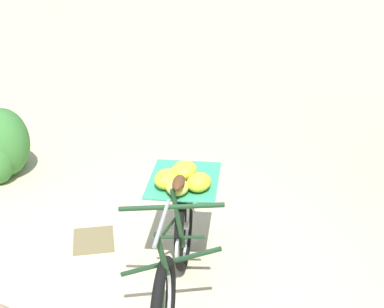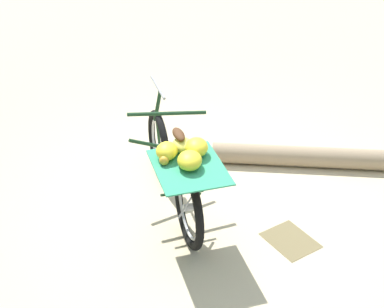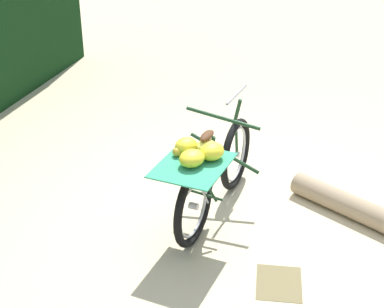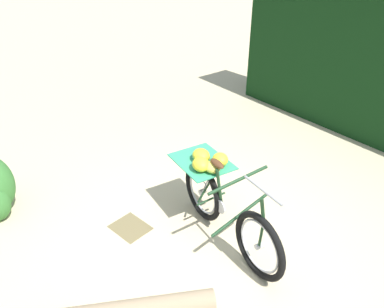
{
  "view_description": "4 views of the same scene",
  "coord_description": "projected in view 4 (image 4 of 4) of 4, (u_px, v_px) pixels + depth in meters",
  "views": [
    {
      "loc": [
        3.35,
        -0.38,
        2.76
      ],
      "look_at": [
        -0.5,
        0.29,
        0.97
      ],
      "focal_mm": 51.47,
      "sensor_mm": 36.0,
      "label": 1
    },
    {
      "loc": [
        -3.4,
        2.09,
        3.01
      ],
      "look_at": [
        -0.54,
        0.25,
        0.96
      ],
      "focal_mm": 49.37,
      "sensor_mm": 36.0,
      "label": 2
    },
    {
      "loc": [
        -4.58,
        -0.32,
        3.06
      ],
      "look_at": [
        -0.31,
        0.24,
        0.81
      ],
      "focal_mm": 54.33,
      "sensor_mm": 36.0,
      "label": 3
    },
    {
      "loc": [
        1.97,
        -2.56,
        3.07
      ],
      "look_at": [
        -0.56,
        0.18,
        0.84
      ],
      "focal_mm": 35.63,
      "sensor_mm": 36.0,
      "label": 4
    }
  ],
  "objects": [
    {
      "name": "leaf_litter_patch",
      "position": [
        130.0,
        227.0,
        4.52
      ],
      "size": [
        0.44,
        0.36,
        0.01
      ],
      "primitive_type": "cube",
      "color": "olive",
      "rests_on": "ground_plane"
    },
    {
      "name": "bicycle",
      "position": [
        222.0,
        201.0,
        4.16
      ],
      "size": [
        1.79,
        0.91,
        1.03
      ],
      "rotation": [
        0.0,
        0.0,
        -0.29
      ],
      "color": "black",
      "rests_on": "ground_plane"
    },
    {
      "name": "ground_plane",
      "position": [
        218.0,
        240.0,
        4.34
      ],
      "size": [
        60.0,
        60.0,
        0.0
      ],
      "primitive_type": "plane",
      "color": "beige"
    }
  ]
}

